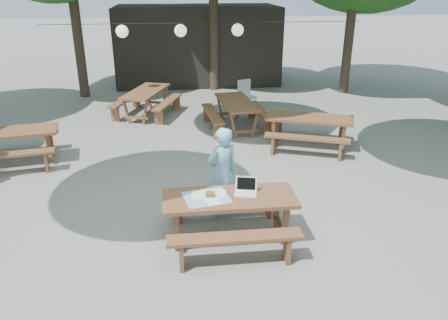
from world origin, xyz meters
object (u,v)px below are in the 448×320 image
woman (222,173)px  picnic_table_nw (11,147)px  plastic_chair (247,101)px  main_picnic_table (229,218)px

woman → picnic_table_nw: bearing=-56.8°
woman → plastic_chair: 6.49m
picnic_table_nw → woman: woman is taller
picnic_table_nw → plastic_chair: (5.76, 3.57, -0.13)m
plastic_chair → main_picnic_table: bearing=-123.4°
main_picnic_table → picnic_table_nw: 5.57m
picnic_table_nw → woman: (4.30, -2.73, 0.40)m
picnic_table_nw → main_picnic_table: bearing=-49.0°
picnic_table_nw → woman: 5.11m
picnic_table_nw → woman: size_ratio=1.36×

